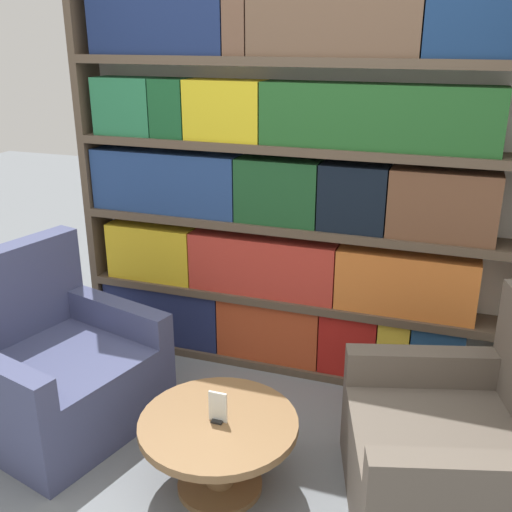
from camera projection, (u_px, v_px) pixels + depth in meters
name	position (u px, v px, depth m)	size (l,w,h in m)	color
ground_plane	(202.00, 510.00, 2.75)	(14.00, 14.00, 0.00)	slate
bookshelf	(284.00, 191.00, 3.59)	(2.71, 0.30, 2.39)	silver
armchair_left	(54.00, 370.00, 3.30)	(1.07, 1.10, 0.96)	#42476B
armchair_right	(462.00, 454.00, 2.65)	(1.09, 1.12, 0.96)	brown
coffee_table	(219.00, 440.00, 2.79)	(0.74, 0.74, 0.38)	brown
table_sign	(218.00, 409.00, 2.73)	(0.09, 0.06, 0.15)	black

